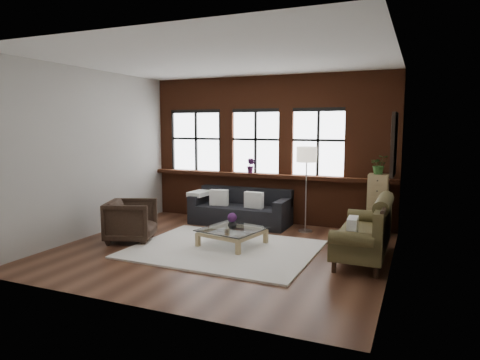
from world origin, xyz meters
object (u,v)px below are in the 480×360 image
at_px(dark_sofa, 240,207).
at_px(coffee_table, 232,238).
at_px(floor_lamp, 306,186).
at_px(vase, 232,224).
at_px(armchair, 131,221).
at_px(vintage_settee, 363,228).
at_px(drawer_chest, 377,205).

bearing_deg(dark_sofa, coffee_table, -71.72).
height_order(coffee_table, floor_lamp, floor_lamp).
bearing_deg(vase, armchair, -167.60).
height_order(vintage_settee, armchair, vintage_settee).
height_order(dark_sofa, drawer_chest, drawer_chest).
bearing_deg(vase, vintage_settee, 3.92).
relative_size(coffee_table, drawer_chest, 0.82).
distance_m(armchair, coffee_table, 1.92).
bearing_deg(floor_lamp, armchair, -145.07).
bearing_deg(vintage_settee, floor_lamp, 132.82).
bearing_deg(vase, dark_sofa, 108.28).
distance_m(armchair, vase, 1.91).
bearing_deg(vase, floor_lamp, 58.95).
xyz_separation_m(armchair, floor_lamp, (2.79, 1.95, 0.55)).
relative_size(dark_sofa, floor_lamp, 1.14).
bearing_deg(vase, drawer_chest, 38.34).
distance_m(vintage_settee, coffee_table, 2.25).
bearing_deg(armchair, drawer_chest, -83.60).
bearing_deg(drawer_chest, vase, -141.66).
bearing_deg(coffee_table, floor_lamp, 58.95).
bearing_deg(dark_sofa, floor_lamp, -2.91).
height_order(armchair, vase, armchair).
distance_m(coffee_table, drawer_chest, 2.94).
distance_m(vintage_settee, floor_lamp, 1.94).
distance_m(vase, drawer_chest, 2.91).
bearing_deg(armchair, coffee_table, -99.30).
bearing_deg(coffee_table, dark_sofa, 108.28).
bearing_deg(dark_sofa, vintage_settee, -28.03).
xyz_separation_m(dark_sofa, vintage_settee, (2.75, -1.46, 0.12)).
xyz_separation_m(drawer_chest, floor_lamp, (-1.35, -0.26, 0.33)).
relative_size(dark_sofa, armchair, 2.53).
xyz_separation_m(dark_sofa, coffee_table, (0.53, -1.62, -0.23)).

